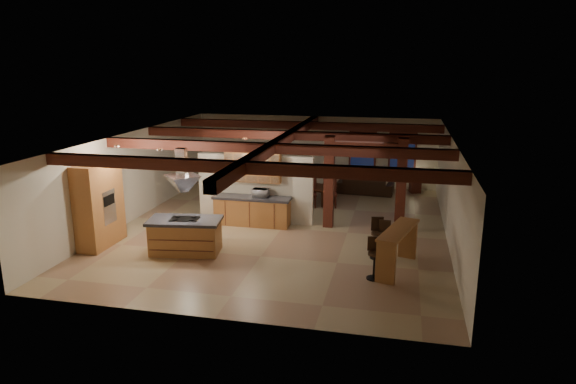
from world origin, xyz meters
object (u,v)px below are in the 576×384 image
dining_table (310,194)px  bar_counter (398,242)px  sofa (365,185)px  kitchen_island (185,236)px

dining_table → bar_counter: bearing=-36.3°
bar_counter → dining_table: bearing=119.1°
dining_table → sofa: 2.56m
dining_table → sofa: (1.92, 1.69, 0.01)m
sofa → dining_table: bearing=46.2°
kitchen_island → dining_table: size_ratio=1.19×
kitchen_island → sofa: bearing=60.5°
dining_table → bar_counter: bar_counter is taller
kitchen_island → dining_table: kitchen_island is taller
sofa → bar_counter: 7.71m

